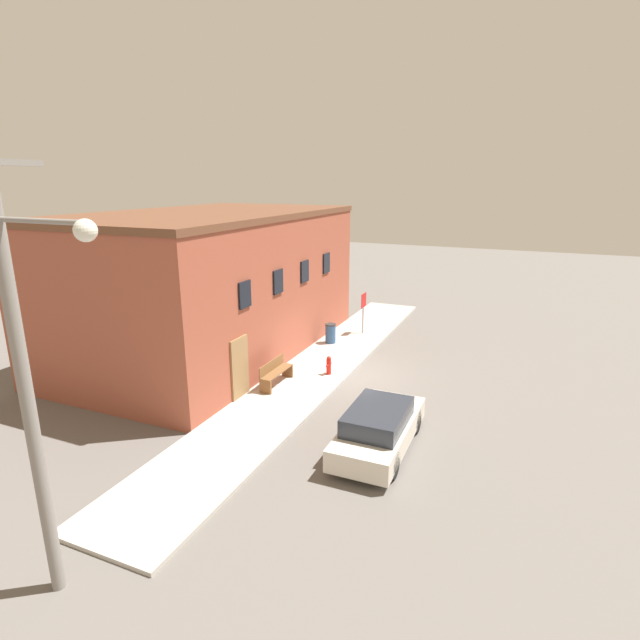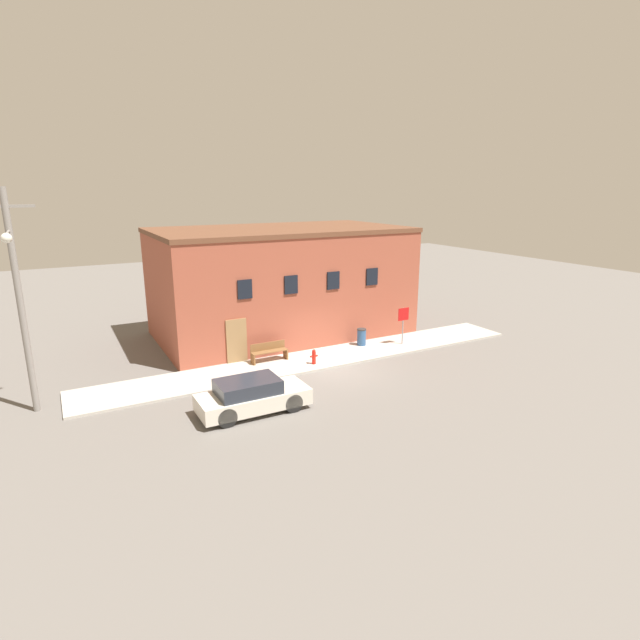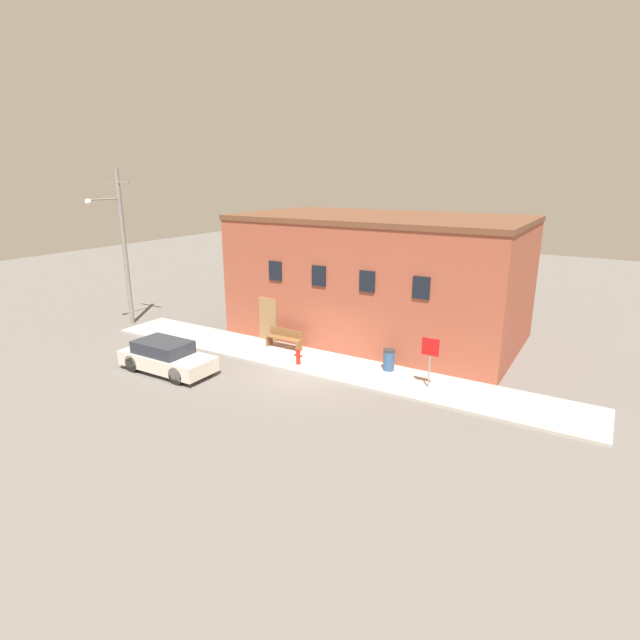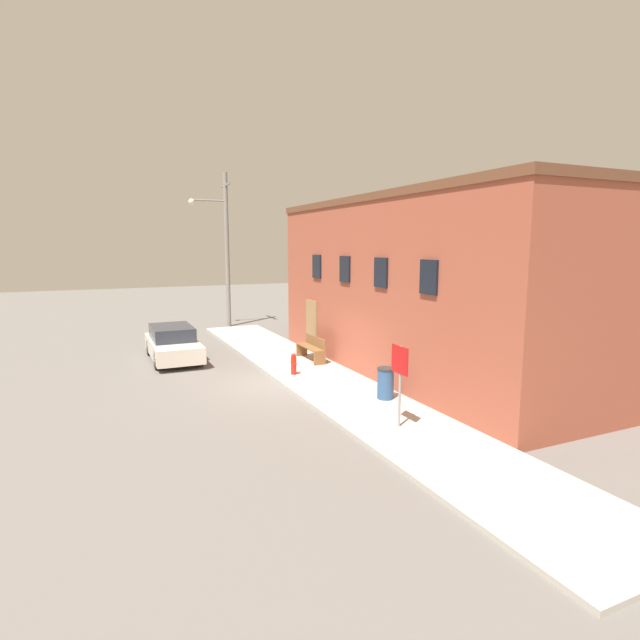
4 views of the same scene
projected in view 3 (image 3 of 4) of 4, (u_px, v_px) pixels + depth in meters
ground_plane at (300, 374)px, 20.41m from camera, size 80.00×80.00×0.00m
sidewalk at (317, 363)px, 21.53m from camera, size 22.30×2.75×0.10m
brick_building at (379, 277)px, 24.74m from camera, size 13.62×7.73×6.00m
fire_hydrant at (298, 356)px, 21.14m from camera, size 0.39×0.19×0.72m
stop_sign at (430, 353)px, 18.51m from camera, size 0.66×0.06×1.96m
bench at (285, 339)px, 23.09m from camera, size 1.76×0.44×0.90m
trash_bin at (389, 360)px, 20.48m from camera, size 0.49×0.49×0.89m
utility_pole at (122, 243)px, 26.17m from camera, size 1.80×2.06×8.16m
parked_car at (166, 357)px, 20.54m from camera, size 4.13×1.68×1.30m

